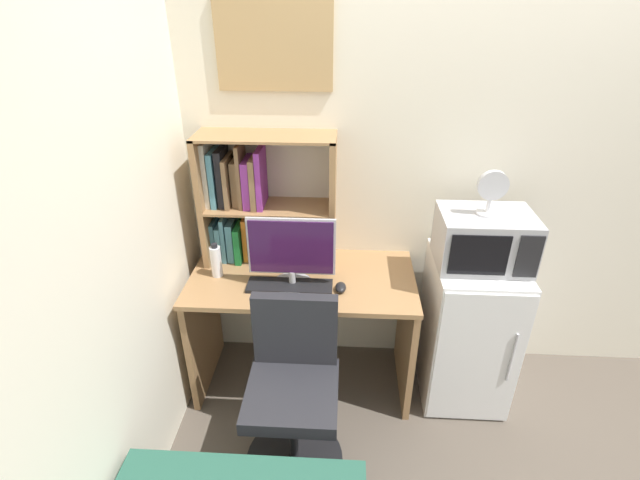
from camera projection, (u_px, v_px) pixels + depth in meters
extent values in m
cube|color=silver|center=(546.00, 170.00, 2.53)|extent=(6.40, 0.04, 2.60)
cube|color=#997047|center=(302.00, 279.00, 2.56)|extent=(1.25, 0.63, 0.03)
cube|color=#997047|center=(204.00, 329.00, 2.77)|extent=(0.04, 0.57, 0.74)
cube|color=#997047|center=(406.00, 337.00, 2.71)|extent=(0.04, 0.57, 0.74)
cube|color=#997047|center=(206.00, 199.00, 2.57)|extent=(0.03, 0.27, 0.74)
cube|color=#997047|center=(333.00, 202.00, 2.53)|extent=(0.03, 0.27, 0.74)
cube|color=#997047|center=(265.00, 136.00, 2.37)|extent=(0.74, 0.27, 0.01)
cube|color=#997047|center=(269.00, 207.00, 2.57)|extent=(0.68, 0.27, 0.01)
cube|color=teal|center=(217.00, 238.00, 2.71)|extent=(0.02, 0.18, 0.23)
cube|color=teal|center=(222.00, 239.00, 2.71)|extent=(0.03, 0.19, 0.22)
cube|color=teal|center=(227.00, 236.00, 2.69)|extent=(0.02, 0.20, 0.27)
cube|color=teal|center=(233.00, 238.00, 2.70)|extent=(0.04, 0.19, 0.24)
cube|color=#197233|center=(240.00, 240.00, 2.69)|extent=(0.04, 0.22, 0.22)
cube|color=orange|center=(247.00, 236.00, 2.70)|extent=(0.03, 0.17, 0.26)
cube|color=navy|center=(252.00, 233.00, 2.68)|extent=(0.03, 0.18, 0.30)
cube|color=silver|center=(209.00, 173.00, 2.52)|extent=(0.03, 0.19, 0.36)
cube|color=teal|center=(215.00, 177.00, 2.52)|extent=(0.03, 0.19, 0.31)
cube|color=black|center=(223.00, 176.00, 2.52)|extent=(0.04, 0.18, 0.32)
cube|color=brown|center=(229.00, 181.00, 2.52)|extent=(0.02, 0.21, 0.28)
cube|color=brown|center=(237.00, 182.00, 2.54)|extent=(0.04, 0.16, 0.25)
cube|color=brown|center=(242.00, 174.00, 2.51)|extent=(0.02, 0.19, 0.35)
cube|color=purple|center=(249.00, 182.00, 2.52)|extent=(0.04, 0.20, 0.26)
cube|color=brown|center=(255.00, 181.00, 2.51)|extent=(0.03, 0.22, 0.28)
cube|color=purple|center=(261.00, 177.00, 2.50)|extent=(0.03, 0.21, 0.33)
cylinder|color=#B7B7BC|center=(292.00, 284.00, 2.47)|extent=(0.21, 0.21, 0.02)
cylinder|color=#B7B7BC|center=(292.00, 277.00, 2.45)|extent=(0.04, 0.04, 0.07)
cube|color=#B7B7BC|center=(291.00, 246.00, 2.37)|extent=(0.46, 0.01, 0.32)
cube|color=#33143D|center=(291.00, 247.00, 2.37)|extent=(0.43, 0.02, 0.30)
cube|color=black|center=(290.00, 286.00, 2.45)|extent=(0.45, 0.14, 0.02)
ellipsoid|color=black|center=(341.00, 287.00, 2.42)|extent=(0.06, 0.09, 0.04)
cylinder|color=silver|center=(216.00, 262.00, 2.52)|extent=(0.06, 0.06, 0.18)
cylinder|color=black|center=(214.00, 246.00, 2.47)|extent=(0.03, 0.03, 0.02)
cube|color=white|center=(467.00, 329.00, 2.66)|extent=(0.47, 0.53, 0.89)
cube|color=white|center=(478.00, 361.00, 2.43)|extent=(0.45, 0.01, 0.86)
cylinder|color=#B2B2B7|center=(512.00, 358.00, 2.39)|extent=(0.01, 0.01, 0.31)
cube|color=#ADADB2|center=(484.00, 239.00, 2.38)|extent=(0.47, 0.34, 0.29)
cube|color=black|center=(479.00, 255.00, 2.23)|extent=(0.28, 0.01, 0.22)
cube|color=black|center=(529.00, 257.00, 2.22)|extent=(0.11, 0.01, 0.23)
cylinder|color=silver|center=(487.00, 213.00, 2.31)|extent=(0.11, 0.11, 0.01)
cylinder|color=silver|center=(488.00, 205.00, 2.29)|extent=(0.02, 0.02, 0.07)
cylinder|color=silver|center=(493.00, 185.00, 2.23)|extent=(0.15, 0.03, 0.15)
cylinder|color=black|center=(295.00, 459.00, 2.39)|extent=(0.50, 0.50, 0.04)
cylinder|color=black|center=(294.00, 430.00, 2.29)|extent=(0.04, 0.04, 0.45)
cube|color=#232328|center=(292.00, 394.00, 2.17)|extent=(0.43, 0.43, 0.07)
cube|color=#232328|center=(295.00, 329.00, 2.24)|extent=(0.41, 0.06, 0.39)
cube|color=tan|center=(274.00, 43.00, 2.27)|extent=(0.59, 0.02, 0.45)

